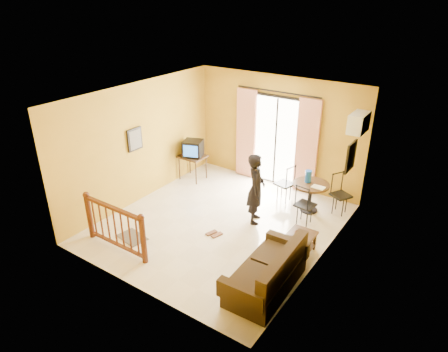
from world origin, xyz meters
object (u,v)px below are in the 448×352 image
Objects in this scene: coffee_table at (297,244)px; sofa at (269,274)px; dining_table at (311,190)px; standing_person at (256,189)px; television at (193,148)px.

coffee_table is 1.11m from sofa.
dining_table is 2.92m from sofa.
sofa is at bearing -80.05° from dining_table.
standing_person is (-0.80, -1.09, 0.25)m from dining_table.
dining_table is 0.52× the size of standing_person.
dining_table is at bearing 97.92° from sofa.
standing_person reaches higher than sofa.
sofa is at bearing -89.78° from coffee_table.
television is 0.66× the size of coffee_table.
sofa is at bearing -169.23° from standing_person.
television is at bearing 43.80° from standing_person.
dining_table is 1.84m from coffee_table.
coffee_table is at bearing -43.20° from television.
television is at bearing -176.98° from dining_table.
dining_table is 0.91× the size of coffee_table.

